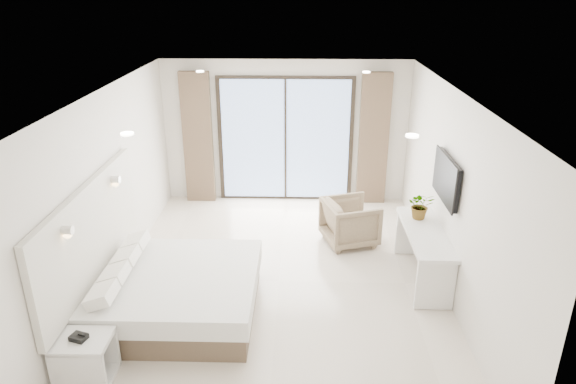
{
  "coord_description": "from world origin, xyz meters",
  "views": [
    {
      "loc": [
        0.3,
        -6.31,
        3.96
      ],
      "look_at": [
        0.12,
        0.4,
        1.22
      ],
      "focal_mm": 32.0,
      "sensor_mm": 36.0,
      "label": 1
    }
  ],
  "objects_px": {
    "bed": "(175,293)",
    "armchair": "(350,220)",
    "nightstand": "(85,359)",
    "console_desk": "(424,244)"
  },
  "relations": [
    {
      "from": "nightstand",
      "to": "armchair",
      "type": "relative_size",
      "value": 0.7
    },
    {
      "from": "bed",
      "to": "nightstand",
      "type": "height_order",
      "value": "bed"
    },
    {
      "from": "bed",
      "to": "armchair",
      "type": "bearing_deg",
      "value": 40.05
    },
    {
      "from": "bed",
      "to": "armchair",
      "type": "xyz_separation_m",
      "value": [
        2.39,
        2.01,
        0.11
      ]
    },
    {
      "from": "console_desk",
      "to": "bed",
      "type": "bearing_deg",
      "value": -164.67
    },
    {
      "from": "console_desk",
      "to": "nightstand",
      "type": "bearing_deg",
      "value": -151.99
    },
    {
      "from": "armchair",
      "to": "nightstand",
      "type": "bearing_deg",
      "value": 119.07
    },
    {
      "from": "bed",
      "to": "armchair",
      "type": "height_order",
      "value": "armchair"
    },
    {
      "from": "console_desk",
      "to": "armchair",
      "type": "distance_m",
      "value": 1.45
    },
    {
      "from": "console_desk",
      "to": "armchair",
      "type": "xyz_separation_m",
      "value": [
        -0.94,
        1.1,
        -0.16
      ]
    }
  ]
}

